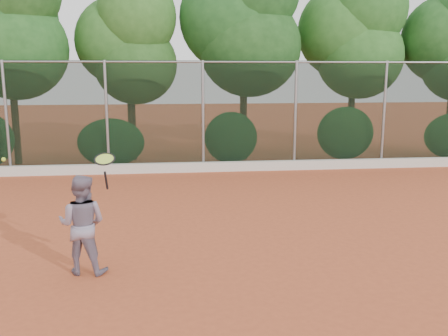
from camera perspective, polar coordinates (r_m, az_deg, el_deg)
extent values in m
plane|color=#B44E2A|center=(9.45, 0.68, -8.63)|extent=(80.00, 80.00, 0.00)
cube|color=beige|center=(15.98, -2.32, 0.12)|extent=(24.00, 0.20, 0.30)
imported|color=gray|center=(8.24, -15.90, -6.21)|extent=(0.88, 0.75, 1.60)
cube|color=black|center=(15.93, -2.41, 5.90)|extent=(24.00, 0.01, 3.50)
cylinder|color=gray|center=(15.87, -2.46, 12.02)|extent=(24.00, 0.06, 0.06)
cylinder|color=gray|center=(16.63, -23.59, 5.21)|extent=(0.09, 0.09, 3.50)
cylinder|color=gray|center=(16.01, -13.24, 5.64)|extent=(0.09, 0.09, 3.50)
cylinder|color=gray|center=(15.93, -2.41, 5.90)|extent=(0.09, 0.09, 3.50)
cylinder|color=gray|center=(16.42, 8.15, 5.95)|extent=(0.09, 0.09, 3.50)
cylinder|color=gray|center=(17.41, 17.80, 5.82)|extent=(0.09, 0.09, 3.50)
cylinder|color=#492F1C|center=(18.56, -22.71, 4.86)|extent=(0.24, 0.24, 2.90)
ellipsoid|color=#326F2A|center=(18.34, -22.77, 12.47)|extent=(3.50, 2.90, 3.40)
ellipsoid|color=#296B29|center=(18.83, -24.25, 15.36)|extent=(3.80, 3.10, 3.70)
cylinder|color=#452D1A|center=(18.29, -10.46, 4.66)|extent=(0.28, 0.28, 2.40)
ellipsoid|color=#25501B|center=(18.07, -10.08, 11.59)|extent=(2.90, 2.40, 2.80)
ellipsoid|color=#295C1F|center=(18.43, -11.71, 14.01)|extent=(3.20, 2.70, 3.10)
ellipsoid|color=#29591E|center=(17.95, -9.97, 16.72)|extent=(2.70, 2.30, 2.90)
cylinder|color=#402918|center=(18.11, 2.23, 5.73)|extent=(0.26, 0.26, 3.00)
ellipsoid|color=#2C6225|center=(17.98, 2.98, 13.66)|extent=(3.60, 3.00, 3.50)
ellipsoid|color=#2C6F2A|center=(18.28, 1.24, 16.77)|extent=(3.90, 3.20, 3.80)
cylinder|color=#3C2917|center=(19.36, 14.27, 5.30)|extent=(0.24, 0.24, 2.70)
ellipsoid|color=#25591E|center=(19.26, 15.29, 12.23)|extent=(3.20, 2.70, 3.10)
ellipsoid|color=#265B1F|center=(19.41, 13.67, 14.96)|extent=(3.50, 2.90, 3.40)
ellipsoid|color=#20551D|center=(19.32, 15.96, 17.25)|extent=(3.00, 2.50, 3.10)
ellipsoid|color=#306C29|center=(20.57, 24.03, 13.26)|extent=(3.30, 2.80, 3.20)
ellipsoid|color=#256326|center=(16.90, -12.79, 2.86)|extent=(2.20, 1.16, 1.60)
ellipsoid|color=#245F24|center=(16.91, 0.81, 3.48)|extent=(1.80, 1.04, 1.76)
ellipsoid|color=#2E712B|center=(17.84, 13.69, 3.89)|extent=(2.00, 1.10, 1.84)
cylinder|color=black|center=(7.96, -13.32, -1.40)|extent=(0.05, 0.18, 0.31)
torus|color=black|center=(7.83, -13.48, 1.01)|extent=(0.35, 0.33, 0.17)
cylinder|color=#B8D83F|center=(7.83, -13.48, 1.01)|extent=(0.29, 0.27, 0.12)
sphere|color=#BEE032|center=(8.04, -23.89, 0.90)|extent=(0.06, 0.06, 0.06)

